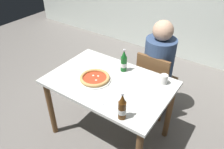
{
  "coord_description": "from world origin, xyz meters",
  "views": [
    {
      "loc": [
        1.0,
        -1.4,
        2.02
      ],
      "look_at": [
        0.0,
        0.05,
        0.8
      ],
      "focal_mm": 35.22,
      "sensor_mm": 36.0,
      "label": 1
    }
  ],
  "objects_px": {
    "chair_behind_table": "(154,81)",
    "beer_bottle_center": "(124,62)",
    "paper_cup": "(164,79)",
    "pizza_margherita_near": "(95,78)",
    "dining_table_main": "(109,90)",
    "beer_bottle_left": "(122,108)",
    "napkin_with_cutlery": "(109,103)",
    "diner_seated": "(157,72)"
  },
  "relations": [
    {
      "from": "chair_behind_table",
      "to": "diner_seated",
      "type": "distance_m",
      "value": 0.11
    },
    {
      "from": "pizza_margherita_near",
      "to": "paper_cup",
      "type": "xyz_separation_m",
      "value": [
        0.58,
        0.33,
        0.03
      ]
    },
    {
      "from": "dining_table_main",
      "to": "beer_bottle_left",
      "type": "distance_m",
      "value": 0.54
    },
    {
      "from": "paper_cup",
      "to": "dining_table_main",
      "type": "bearing_deg",
      "value": -149.24
    },
    {
      "from": "napkin_with_cutlery",
      "to": "beer_bottle_center",
      "type": "bearing_deg",
      "value": 108.63
    },
    {
      "from": "napkin_with_cutlery",
      "to": "pizza_margherita_near",
      "type": "bearing_deg",
      "value": 148.1
    },
    {
      "from": "diner_seated",
      "to": "pizza_margherita_near",
      "type": "relative_size",
      "value": 3.77
    },
    {
      "from": "beer_bottle_center",
      "to": "paper_cup",
      "type": "height_order",
      "value": "beer_bottle_center"
    },
    {
      "from": "chair_behind_table",
      "to": "dining_table_main",
      "type": "bearing_deg",
      "value": 69.95
    },
    {
      "from": "paper_cup",
      "to": "beer_bottle_center",
      "type": "bearing_deg",
      "value": -176.3
    },
    {
      "from": "diner_seated",
      "to": "dining_table_main",
      "type": "bearing_deg",
      "value": -108.97
    },
    {
      "from": "diner_seated",
      "to": "pizza_margherita_near",
      "type": "height_order",
      "value": "diner_seated"
    },
    {
      "from": "beer_bottle_center",
      "to": "napkin_with_cutlery",
      "type": "relative_size",
      "value": 1.29
    },
    {
      "from": "beer_bottle_left",
      "to": "beer_bottle_center",
      "type": "bearing_deg",
      "value": 120.95
    },
    {
      "from": "dining_table_main",
      "to": "diner_seated",
      "type": "height_order",
      "value": "diner_seated"
    },
    {
      "from": "paper_cup",
      "to": "beer_bottle_left",
      "type": "bearing_deg",
      "value": -98.04
    },
    {
      "from": "dining_table_main",
      "to": "chair_behind_table",
      "type": "bearing_deg",
      "value": 69.62
    },
    {
      "from": "chair_behind_table",
      "to": "beer_bottle_left",
      "type": "height_order",
      "value": "beer_bottle_left"
    },
    {
      "from": "diner_seated",
      "to": "pizza_margherita_near",
      "type": "bearing_deg",
      "value": -116.08
    },
    {
      "from": "pizza_margherita_near",
      "to": "beer_bottle_left",
      "type": "xyz_separation_m",
      "value": [
        0.49,
        -0.28,
        0.08
      ]
    },
    {
      "from": "paper_cup",
      "to": "pizza_margherita_near",
      "type": "bearing_deg",
      "value": -150.17
    },
    {
      "from": "beer_bottle_center",
      "to": "paper_cup",
      "type": "bearing_deg",
      "value": 3.7
    },
    {
      "from": "diner_seated",
      "to": "chair_behind_table",
      "type": "bearing_deg",
      "value": -90.46
    },
    {
      "from": "beer_bottle_center",
      "to": "paper_cup",
      "type": "distance_m",
      "value": 0.44
    },
    {
      "from": "dining_table_main",
      "to": "beer_bottle_center",
      "type": "xyz_separation_m",
      "value": [
        0.02,
        0.24,
        0.22
      ]
    },
    {
      "from": "dining_table_main",
      "to": "napkin_with_cutlery",
      "type": "distance_m",
      "value": 0.34
    },
    {
      "from": "paper_cup",
      "to": "napkin_with_cutlery",
      "type": "bearing_deg",
      "value": -117.01
    },
    {
      "from": "pizza_margherita_near",
      "to": "diner_seated",
      "type": "bearing_deg",
      "value": 63.92
    },
    {
      "from": "beer_bottle_left",
      "to": "paper_cup",
      "type": "relative_size",
      "value": 2.6
    },
    {
      "from": "beer_bottle_left",
      "to": "beer_bottle_center",
      "type": "relative_size",
      "value": 1.0
    },
    {
      "from": "beer_bottle_left",
      "to": "paper_cup",
      "type": "xyz_separation_m",
      "value": [
        0.09,
        0.61,
        -0.06
      ]
    },
    {
      "from": "dining_table_main",
      "to": "napkin_with_cutlery",
      "type": "bearing_deg",
      "value": -54.46
    },
    {
      "from": "dining_table_main",
      "to": "pizza_margherita_near",
      "type": "height_order",
      "value": "pizza_margherita_near"
    },
    {
      "from": "pizza_margherita_near",
      "to": "beer_bottle_left",
      "type": "height_order",
      "value": "beer_bottle_left"
    },
    {
      "from": "diner_seated",
      "to": "beer_bottle_left",
      "type": "height_order",
      "value": "diner_seated"
    },
    {
      "from": "chair_behind_table",
      "to": "beer_bottle_center",
      "type": "relative_size",
      "value": 3.44
    },
    {
      "from": "dining_table_main",
      "to": "chair_behind_table",
      "type": "height_order",
      "value": "chair_behind_table"
    },
    {
      "from": "pizza_margherita_near",
      "to": "napkin_with_cutlery",
      "type": "height_order",
      "value": "pizza_margherita_near"
    },
    {
      "from": "diner_seated",
      "to": "napkin_with_cutlery",
      "type": "relative_size",
      "value": 6.3
    },
    {
      "from": "beer_bottle_left",
      "to": "napkin_with_cutlery",
      "type": "height_order",
      "value": "beer_bottle_left"
    },
    {
      "from": "chair_behind_table",
      "to": "diner_seated",
      "type": "xyz_separation_m",
      "value": [
        0.0,
        0.05,
        0.1
      ]
    },
    {
      "from": "chair_behind_table",
      "to": "beer_bottle_left",
      "type": "relative_size",
      "value": 3.44
    }
  ]
}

